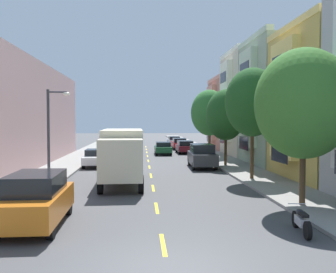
{
  "coord_description": "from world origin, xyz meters",
  "views": [
    {
      "loc": [
        -0.66,
        -9.72,
        3.81
      ],
      "look_at": [
        1.88,
        26.75,
        2.33
      ],
      "focal_mm": 41.15,
      "sensor_mm": 36.0,
      "label": 1
    }
  ],
  "objects_px": {
    "street_lamp": "(51,128)",
    "street_tree_third": "(226,115)",
    "parked_sedan_white": "(95,158)",
    "parked_suv_orange": "(36,199)",
    "parked_wagon_red": "(179,143)",
    "parked_sedan_silver": "(174,141)",
    "street_tree_farthest": "(209,113)",
    "street_tree_nearest": "(303,104)",
    "parked_suv_charcoal": "(202,156)",
    "street_tree_second": "(252,102)",
    "parked_wagon_burgundy": "(185,146)",
    "delivery_box_truck": "(123,153)",
    "moving_forest_sedan": "(163,148)",
    "parked_motorcycle": "(301,221)"
  },
  "relations": [
    {
      "from": "street_tree_farthest",
      "to": "parked_wagon_red",
      "type": "distance_m",
      "value": 12.83
    },
    {
      "from": "parked_suv_orange",
      "to": "street_tree_nearest",
      "type": "bearing_deg",
      "value": 11.71
    },
    {
      "from": "street_tree_nearest",
      "to": "street_tree_farthest",
      "type": "relative_size",
      "value": 0.99
    },
    {
      "from": "street_tree_nearest",
      "to": "street_tree_second",
      "type": "height_order",
      "value": "street_tree_second"
    },
    {
      "from": "parked_wagon_red",
      "to": "parked_suv_orange",
      "type": "height_order",
      "value": "parked_suv_orange"
    },
    {
      "from": "moving_forest_sedan",
      "to": "parked_motorcycle",
      "type": "height_order",
      "value": "moving_forest_sedan"
    },
    {
      "from": "parked_wagon_burgundy",
      "to": "parked_sedan_silver",
      "type": "distance_m",
      "value": 14.22
    },
    {
      "from": "street_tree_nearest",
      "to": "parked_suv_charcoal",
      "type": "distance_m",
      "value": 15.19
    },
    {
      "from": "street_tree_nearest",
      "to": "parked_sedan_silver",
      "type": "xyz_separation_m",
      "value": [
        -2.01,
        42.89,
        -3.82
      ]
    },
    {
      "from": "street_tree_third",
      "to": "parked_sedan_silver",
      "type": "xyz_separation_m",
      "value": [
        -2.01,
        27.45,
        -3.57
      ]
    },
    {
      "from": "parked_sedan_white",
      "to": "parked_suv_charcoal",
      "type": "relative_size",
      "value": 0.94
    },
    {
      "from": "parked_wagon_red",
      "to": "parked_sedan_white",
      "type": "relative_size",
      "value": 1.04
    },
    {
      "from": "parked_wagon_red",
      "to": "parked_sedan_silver",
      "type": "distance_m",
      "value": 7.65
    },
    {
      "from": "street_tree_third",
      "to": "parked_sedan_white",
      "type": "distance_m",
      "value": 11.49
    },
    {
      "from": "delivery_box_truck",
      "to": "parked_sedan_white",
      "type": "xyz_separation_m",
      "value": [
        -2.7,
        8.96,
        -1.13
      ]
    },
    {
      "from": "street_tree_nearest",
      "to": "delivery_box_truck",
      "type": "xyz_separation_m",
      "value": [
        -8.2,
        7.13,
        -2.69
      ]
    },
    {
      "from": "parked_wagon_burgundy",
      "to": "parked_motorcycle",
      "type": "distance_m",
      "value": 32.46
    },
    {
      "from": "street_tree_nearest",
      "to": "parked_sedan_silver",
      "type": "height_order",
      "value": "street_tree_nearest"
    },
    {
      "from": "parked_suv_charcoal",
      "to": "parked_suv_orange",
      "type": "bearing_deg",
      "value": -117.41
    },
    {
      "from": "street_tree_farthest",
      "to": "street_lamp",
      "type": "xyz_separation_m",
      "value": [
        -12.32,
        -16.56,
        -1.26
      ]
    },
    {
      "from": "parked_wagon_burgundy",
      "to": "parked_sedan_silver",
      "type": "relative_size",
      "value": 1.04
    },
    {
      "from": "street_tree_farthest",
      "to": "parked_wagon_red",
      "type": "relative_size",
      "value": 1.46
    },
    {
      "from": "street_lamp",
      "to": "street_tree_third",
      "type": "bearing_deg",
      "value": 35.64
    },
    {
      "from": "street_tree_farthest",
      "to": "parked_suv_orange",
      "type": "distance_m",
      "value": 27.89
    },
    {
      "from": "street_tree_second",
      "to": "parked_wagon_burgundy",
      "type": "xyz_separation_m",
      "value": [
        -1.95,
        20.95,
        -4.2
      ]
    },
    {
      "from": "street_tree_third",
      "to": "parked_wagon_burgundy",
      "type": "distance_m",
      "value": 13.83
    },
    {
      "from": "street_tree_nearest",
      "to": "street_lamp",
      "type": "bearing_deg",
      "value": 151.77
    },
    {
      "from": "delivery_box_truck",
      "to": "street_tree_second",
      "type": "bearing_deg",
      "value": 4.1
    },
    {
      "from": "parked_suv_orange",
      "to": "parked_motorcycle",
      "type": "height_order",
      "value": "parked_suv_orange"
    },
    {
      "from": "street_tree_farthest",
      "to": "parked_wagon_red",
      "type": "xyz_separation_m",
      "value": [
        -1.96,
        12.07,
        -3.86
      ]
    },
    {
      "from": "parked_sedan_white",
      "to": "parked_suv_orange",
      "type": "xyz_separation_m",
      "value": [
        0.03,
        -18.34,
        0.24
      ]
    },
    {
      "from": "parked_wagon_burgundy",
      "to": "parked_motorcycle",
      "type": "bearing_deg",
      "value": -89.47
    },
    {
      "from": "street_tree_farthest",
      "to": "delivery_box_truck",
      "type": "relative_size",
      "value": 0.85
    },
    {
      "from": "parked_wagon_burgundy",
      "to": "parked_suv_orange",
      "type": "bearing_deg",
      "value": -106.09
    },
    {
      "from": "parked_suv_orange",
      "to": "parked_motorcycle",
      "type": "xyz_separation_m",
      "value": [
        9.22,
        -1.53,
        -0.58
      ]
    },
    {
      "from": "parked_wagon_red",
      "to": "moving_forest_sedan",
      "type": "distance_m",
      "value": 8.44
    },
    {
      "from": "street_tree_farthest",
      "to": "parked_wagon_burgundy",
      "type": "distance_m",
      "value": 7.0
    },
    {
      "from": "street_tree_farthest",
      "to": "moving_forest_sedan",
      "type": "height_order",
      "value": "street_tree_farthest"
    },
    {
      "from": "street_lamp",
      "to": "street_tree_farthest",
      "type": "bearing_deg",
      "value": 53.35
    },
    {
      "from": "street_lamp",
      "to": "parked_sedan_white",
      "type": "relative_size",
      "value": 1.21
    },
    {
      "from": "street_tree_farthest",
      "to": "delivery_box_truck",
      "type": "height_order",
      "value": "street_tree_farthest"
    },
    {
      "from": "parked_suv_orange",
      "to": "parked_sedan_silver",
      "type": "bearing_deg",
      "value": 78.9
    },
    {
      "from": "street_tree_nearest",
      "to": "parked_motorcycle",
      "type": "bearing_deg",
      "value": -113.57
    },
    {
      "from": "parked_wagon_burgundy",
      "to": "parked_sedan_white",
      "type": "distance_m",
      "value": 15.44
    },
    {
      "from": "street_tree_third",
      "to": "parked_wagon_burgundy",
      "type": "height_order",
      "value": "street_tree_third"
    },
    {
      "from": "street_lamp",
      "to": "parked_motorcycle",
      "type": "bearing_deg",
      "value": -44.24
    },
    {
      "from": "street_tree_third",
      "to": "street_tree_farthest",
      "type": "height_order",
      "value": "street_tree_farthest"
    },
    {
      "from": "parked_sedan_silver",
      "to": "parked_suv_orange",
      "type": "height_order",
      "value": "parked_suv_orange"
    },
    {
      "from": "parked_sedan_silver",
      "to": "moving_forest_sedan",
      "type": "distance_m",
      "value": 15.88
    },
    {
      "from": "street_tree_nearest",
      "to": "parked_wagon_red",
      "type": "xyz_separation_m",
      "value": [
        -1.96,
        35.24,
        -3.77
      ]
    }
  ]
}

